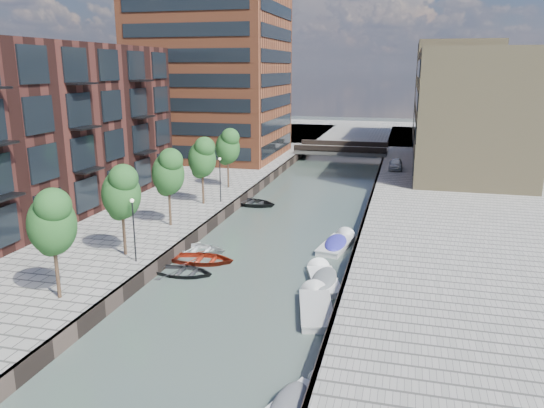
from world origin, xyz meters
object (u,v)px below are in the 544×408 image
at_px(tree_4, 168,171).
at_px(sloop_4, 252,205).
at_px(sloop_2, 202,262).
at_px(car, 396,164).
at_px(tree_2, 52,221).
at_px(sloop_1, 183,275).
at_px(tree_5, 202,157).
at_px(motorboat_4, 323,279).
at_px(tree_6, 228,146).
at_px(sloop_3, 198,252).
at_px(motorboat_3, 338,244).
at_px(motorboat_2, 316,307).
at_px(bridge, 342,150).
at_px(tree_3, 121,191).

height_order(tree_4, sloop_4, tree_4).
xyz_separation_m(sloop_2, car, (11.99, 33.12, 1.68)).
bearing_deg(tree_2, sloop_1, 59.47).
bearing_deg(tree_5, motorboat_4, -44.89).
distance_m(tree_6, motorboat_4, 24.45).
distance_m(tree_4, tree_6, 14.00).
xyz_separation_m(sloop_3, motorboat_3, (9.69, 3.76, 0.20)).
bearing_deg(motorboat_2, sloop_3, 144.20).
height_order(motorboat_2, car, car).
distance_m(bridge, tree_6, 27.63).
height_order(sloop_4, car, car).
distance_m(sloop_3, motorboat_3, 10.40).
relative_size(bridge, sloop_1, 3.18).
xyz_separation_m(tree_4, tree_6, (0.00, 14.00, 0.00)).
bearing_deg(motorboat_4, sloop_2, 171.05).
height_order(tree_6, sloop_1, tree_6).
distance_m(motorboat_3, motorboat_4, 7.01).
bearing_deg(tree_3, tree_4, 90.00).
bearing_deg(motorboat_3, tree_5, 155.28).
bearing_deg(sloop_4, tree_2, -176.83).
bearing_deg(sloop_1, motorboat_2, -105.85).
height_order(bridge, tree_2, tree_2).
relative_size(tree_6, sloop_1, 1.45).
distance_m(tree_5, motorboat_3, 15.25).
height_order(motorboat_3, car, car).
distance_m(tree_4, sloop_3, 6.87).
bearing_deg(sloop_4, tree_6, 60.38).
xyz_separation_m(bridge, sloop_1, (-4.42, -47.08, -1.39)).
distance_m(tree_4, tree_5, 7.00).
relative_size(tree_4, motorboat_2, 1.13).
distance_m(sloop_2, motorboat_2, 10.23).
bearing_deg(bridge, tree_3, -100.25).
bearing_deg(motorboat_2, motorboat_4, 92.86).
xyz_separation_m(motorboat_4, car, (3.40, 34.47, 1.49)).
xyz_separation_m(tree_2, tree_4, (0.00, 14.00, 0.00)).
bearing_deg(tree_3, motorboat_4, 4.29).
bearing_deg(sloop_2, bridge, -8.67).
relative_size(sloop_2, motorboat_4, 0.91).
bearing_deg(sloop_2, motorboat_3, -60.11).
xyz_separation_m(sloop_4, motorboat_3, (9.71, -10.16, 0.20)).
bearing_deg(sloop_2, tree_2, 150.85).
bearing_deg(sloop_4, sloop_3, -169.18).
bearing_deg(sloop_2, motorboat_4, -102.47).
xyz_separation_m(tree_6, sloop_4, (3.35, -2.85, -5.31)).
relative_size(sloop_1, sloop_2, 0.92).
height_order(tree_2, sloop_2, tree_2).
xyz_separation_m(tree_5, sloop_3, (3.36, -9.77, -5.31)).
xyz_separation_m(tree_5, sloop_1, (4.08, -14.08, -5.31)).
xyz_separation_m(sloop_2, sloop_3, (-1.11, 1.90, 0.00)).
bearing_deg(tree_3, sloop_2, 27.52).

